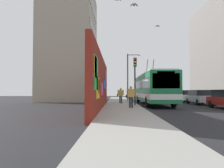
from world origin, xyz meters
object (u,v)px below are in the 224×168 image
object	(u,v)px
parked_car_white	(183,96)
street_lamp	(129,73)
parked_car_silver	(200,97)
traffic_light	(135,73)
city_bus	(153,88)
pedestrian_midblock	(121,94)
pedestrian_at_curb	(131,95)

from	to	relation	value
parked_car_white	street_lamp	world-z (taller)	street_lamp
street_lamp	parked_car_silver	bearing A→B (deg)	-133.39
traffic_light	city_bus	bearing A→B (deg)	-38.31
pedestrian_midblock	street_lamp	bearing A→B (deg)	-11.11
parked_car_silver	parked_car_white	world-z (taller)	same
pedestrian_at_curb	street_lamp	world-z (taller)	street_lamp
pedestrian_midblock	traffic_light	size ratio (longest dim) A/B	0.37
city_bus	parked_car_silver	xyz separation A→B (m)	(0.41, -5.20, -0.98)
parked_car_white	street_lamp	distance (m)	7.96
city_bus	traffic_light	size ratio (longest dim) A/B	2.62
parked_car_white	pedestrian_at_curb	distance (m)	14.32
parked_car_white	traffic_light	world-z (taller)	traffic_light
parked_car_white	pedestrian_midblock	size ratio (longest dim) A/B	2.74
city_bus	street_lamp	distance (m)	7.83
parked_car_white	pedestrian_midblock	distance (m)	10.56
city_bus	traffic_light	world-z (taller)	city_bus
city_bus	pedestrian_midblock	xyz separation A→B (m)	(0.11, 3.44, -0.70)
parked_car_silver	traffic_light	world-z (taller)	traffic_light
parked_car_silver	pedestrian_at_curb	world-z (taller)	pedestrian_at_curb
pedestrian_midblock	street_lamp	distance (m)	7.82
city_bus	parked_car_silver	bearing A→B (deg)	-85.46
parked_car_white	pedestrian_at_curb	world-z (taller)	pedestrian_at_curb
parked_car_white	pedestrian_at_curb	size ratio (longest dim) A/B	2.65
city_bus	pedestrian_at_curb	size ratio (longest dim) A/B	6.85
parked_car_white	traffic_light	distance (m)	11.77
parked_car_silver	street_lamp	size ratio (longest dim) A/B	0.65
parked_car_white	pedestrian_midblock	bearing A→B (deg)	125.09
traffic_light	street_lamp	xyz separation A→B (m)	(9.97, -0.12, 0.83)
pedestrian_at_curb	parked_car_white	bearing A→B (deg)	-33.81
city_bus	pedestrian_midblock	distance (m)	3.51
pedestrian_at_curb	traffic_light	size ratio (longest dim) A/B	0.38
city_bus	pedestrian_midblock	world-z (taller)	city_bus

